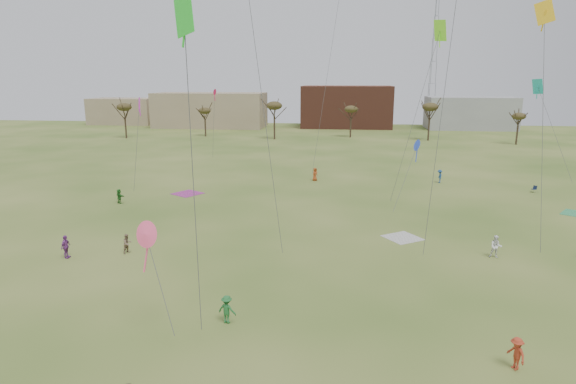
# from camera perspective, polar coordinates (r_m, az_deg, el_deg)

# --- Properties ---
(ground) EXTENTS (260.00, 260.00, 0.00)m
(ground) POSITION_cam_1_polar(r_m,az_deg,el_deg) (28.37, -2.90, -16.64)
(ground) COLOR #395A1C
(ground) RESTS_ON ground
(flyer_near_center) EXTENTS (1.25, 0.90, 1.73)m
(flyer_near_center) POSITION_cam_1_polar(r_m,az_deg,el_deg) (29.33, -7.31, -13.75)
(flyer_near_center) COLOR #236A30
(flyer_near_center) RESTS_ON ground
(spectator_fore_b) EXTENTS (0.92, 0.99, 1.64)m
(spectator_fore_b) POSITION_cam_1_polar(r_m,az_deg,el_deg) (42.05, -18.65, -5.86)
(spectator_fore_b) COLOR #856B55
(spectator_fore_b) RESTS_ON ground
(flyer_mid_b) EXTENTS (1.02, 1.27, 1.72)m
(flyer_mid_b) POSITION_cam_1_polar(r_m,az_deg,el_deg) (27.54, 25.62, -17.01)
(flyer_mid_b) COLOR #AD3820
(flyer_mid_b) RESTS_ON ground
(spectator_mid_d) EXTENTS (0.49, 1.14, 1.92)m
(spectator_mid_d) POSITION_cam_1_polar(r_m,az_deg,el_deg) (42.70, -25.04, -5.95)
(spectator_mid_d) COLOR #8A3F97
(spectator_mid_d) RESTS_ON ground
(spectator_mid_e) EXTENTS (1.04, 0.88, 1.88)m
(spectator_mid_e) POSITION_cam_1_polar(r_m,az_deg,el_deg) (42.27, 23.60, -6.02)
(spectator_mid_e) COLOR white
(spectator_mid_e) RESTS_ON ground
(flyer_far_a) EXTENTS (1.56, 1.35, 1.70)m
(flyer_far_a) POSITION_cam_1_polar(r_m,az_deg,el_deg) (58.78, -19.52, -0.47)
(flyer_far_a) COLOR #287125
(flyer_far_a) RESTS_ON ground
(flyer_far_b) EXTENTS (1.02, 1.08, 1.86)m
(flyer_far_b) POSITION_cam_1_polar(r_m,az_deg,el_deg) (67.76, 3.25, 2.14)
(flyer_far_b) COLOR #A4441C
(flyer_far_b) RESTS_ON ground
(flyer_far_c) EXTENTS (0.73, 1.21, 1.83)m
(flyer_far_c) POSITION_cam_1_polar(r_m,az_deg,el_deg) (69.61, 17.67, 1.81)
(flyer_far_c) COLOR navy
(flyer_far_c) RESTS_ON ground
(blanket_cream) EXTENTS (4.01, 4.01, 0.03)m
(blanket_cream) POSITION_cam_1_polar(r_m,az_deg,el_deg) (44.98, 13.53, -5.35)
(blanket_cream) COLOR beige
(blanket_cream) RESTS_ON ground
(blanket_plum) EXTENTS (4.37, 4.37, 0.03)m
(blanket_plum) POSITION_cam_1_polar(r_m,az_deg,el_deg) (61.55, -11.92, -0.19)
(blanket_plum) COLOR #A33288
(blanket_plum) RESTS_ON ground
(camp_chair_right) EXTENTS (0.74, 0.73, 0.87)m
(camp_chair_right) POSITION_cam_1_polar(r_m,az_deg,el_deg) (68.43, 27.32, 0.17)
(camp_chair_right) COLOR #16203D
(camp_chair_right) RESTS_ON ground
(kites_aloft) EXTENTS (55.04, 69.21, 27.78)m
(kites_aloft) POSITION_cam_1_polar(r_m,az_deg,el_deg) (46.24, 2.03, 21.47)
(kites_aloft) COLOR red
(kites_aloft) RESTS_ON ground
(tree_line) EXTENTS (117.44, 49.32, 8.91)m
(tree_line) POSITION_cam_1_polar(r_m,az_deg,el_deg) (103.80, 2.72, 9.52)
(tree_line) COLOR #3A2B1E
(tree_line) RESTS_ON ground
(building_tan) EXTENTS (32.00, 14.00, 10.00)m
(building_tan) POSITION_cam_1_polar(r_m,az_deg,el_deg) (144.89, -9.26, 9.65)
(building_tan) COLOR #937F60
(building_tan) RESTS_ON ground
(building_brick) EXTENTS (26.00, 16.00, 12.00)m
(building_brick) POSITION_cam_1_polar(r_m,az_deg,el_deg) (144.43, 7.00, 10.11)
(building_brick) COLOR brown
(building_brick) RESTS_ON ground
(building_grey) EXTENTS (24.00, 12.00, 9.00)m
(building_grey) POSITION_cam_1_polar(r_m,az_deg,el_deg) (146.96, 20.93, 8.81)
(building_grey) COLOR gray
(building_grey) RESTS_ON ground
(building_tan_west) EXTENTS (20.00, 12.00, 8.00)m
(building_tan_west) POSITION_cam_1_polar(r_m,az_deg,el_deg) (162.05, -18.96, 9.14)
(building_tan_west) COLOR #937F60
(building_tan_west) RESTS_ON ground
(radio_tower) EXTENTS (1.51, 1.72, 41.00)m
(radio_tower) POSITION_cam_1_polar(r_m,az_deg,el_deg) (151.49, 16.97, 14.80)
(radio_tower) COLOR #9EA3A8
(radio_tower) RESTS_ON ground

